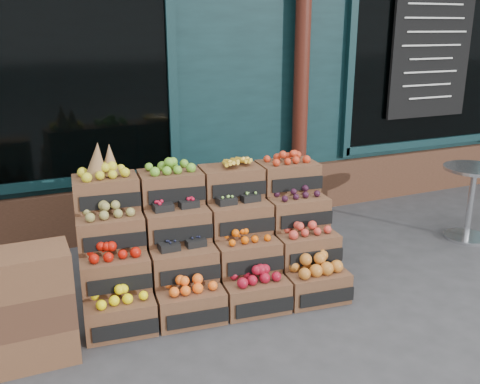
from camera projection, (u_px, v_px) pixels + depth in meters
name	position (u px, v px, depth m)	size (l,w,h in m)	color
ground	(295.00, 307.00, 4.52)	(60.00, 60.00, 0.00)	#363638
shop_facade	(135.00, 18.00, 8.26)	(12.00, 6.24, 4.80)	black
crate_display	(208.00, 246.00, 4.70)	(2.30, 1.31, 1.37)	brown
spare_crates	(32.00, 307.00, 3.70)	(0.56, 0.39, 0.83)	brown
bistro_table	(472.00, 194.00, 5.85)	(0.66, 0.66, 0.83)	silver
shopkeeper	(5.00, 140.00, 5.99)	(0.77, 0.51, 2.11)	#154A1C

